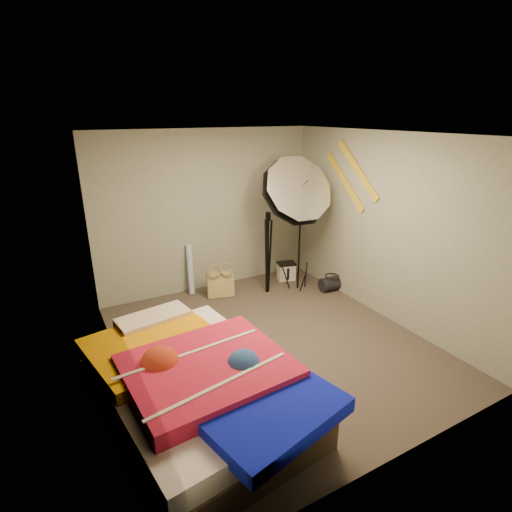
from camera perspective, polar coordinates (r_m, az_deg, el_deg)
floor at (r=5.10m, az=2.32°, el=-12.33°), size 4.00×4.00×0.00m
ceiling at (r=4.32m, az=2.80°, el=16.98°), size 4.00×4.00×0.00m
wall_back at (r=6.28m, az=-7.01°, el=6.24°), size 3.50×0.00×3.50m
wall_front at (r=3.17m, az=21.86°, el=-9.26°), size 3.50×0.00×3.50m
wall_left at (r=3.99m, az=-19.51°, el=-2.88°), size 0.00×4.00×4.00m
wall_right at (r=5.63m, az=17.98°, el=3.81°), size 0.00×4.00×4.00m
tote_bag at (r=6.22m, az=-5.10°, el=-4.01°), size 0.44×0.28×0.42m
wrapping_roll at (r=6.33m, az=-9.38°, el=-1.91°), size 0.14×0.24×0.79m
camera_case at (r=6.85m, az=4.34°, el=-2.26°), size 0.33×0.27×0.28m
duffel_bag at (r=6.55m, az=10.73°, el=-3.89°), size 0.39×0.26×0.23m
wall_stripe_upper at (r=5.90m, az=14.33°, el=11.82°), size 0.02×0.91×0.78m
wall_stripe_lower at (r=6.11m, az=12.57°, el=10.32°), size 0.02×0.91×0.78m
bed at (r=3.95m, az=-8.58°, el=-17.71°), size 1.87×2.52×0.65m
photo_umbrella at (r=5.90m, az=5.57°, el=9.02°), size 1.35×1.04×2.25m
camera_tripod at (r=6.15m, az=1.69°, el=1.21°), size 0.09×0.09×1.30m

